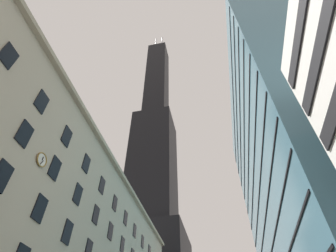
# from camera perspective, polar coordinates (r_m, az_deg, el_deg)

# --- Properties ---
(dark_skyscraper) EXTENTS (25.15, 25.15, 179.78)m
(dark_skyscraper) POSITION_cam_1_polar(r_m,az_deg,el_deg) (102.90, -3.63, -14.33)
(dark_skyscraper) COLOR black
(dark_skyscraper) RESTS_ON ground
(glass_office_midrise) EXTENTS (18.74, 46.19, 52.96)m
(glass_office_midrise) POSITION_cam_1_polar(r_m,az_deg,el_deg) (51.07, 29.06, -9.94)
(glass_office_midrise) COLOR teal
(glass_office_midrise) RESTS_ON ground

